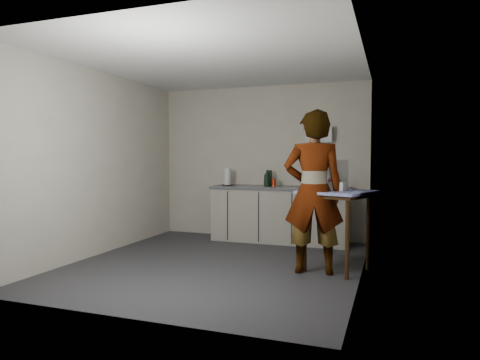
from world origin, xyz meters
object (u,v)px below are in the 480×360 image
(standing_man, at_px, (314,192))
(soda_can, at_px, (274,182))
(bakery_box, at_px, (335,183))
(side_table, at_px, (337,201))
(dark_bottle, at_px, (270,178))
(soap_bottle, at_px, (267,178))
(dish_rack, at_px, (329,183))
(paper_towel, at_px, (227,177))
(kitchen_counter, at_px, (280,216))

(standing_man, height_order, soda_can, standing_man)
(standing_man, bearing_deg, bakery_box, -143.54)
(side_table, xyz_separation_m, dark_bottle, (-1.28, 1.55, 0.19))
(soap_bottle, bearing_deg, soda_can, 11.67)
(standing_man, height_order, dish_rack, standing_man)
(side_table, height_order, dark_bottle, dark_bottle)
(bakery_box, bearing_deg, paper_towel, 152.17)
(soap_bottle, bearing_deg, dark_bottle, 72.06)
(kitchen_counter, bearing_deg, side_table, -53.75)
(standing_man, relative_size, soda_can, 15.31)
(side_table, relative_size, bakery_box, 2.61)
(kitchen_counter, relative_size, soda_can, 17.70)
(side_table, height_order, dish_rack, dish_rack)
(standing_man, xyz_separation_m, paper_towel, (-1.73, 1.61, 0.08))
(standing_man, bearing_deg, dark_bottle, -70.44)
(standing_man, height_order, dark_bottle, standing_man)
(bakery_box, bearing_deg, soda_can, 135.96)
(dish_rack, bearing_deg, paper_towel, -175.49)
(kitchen_counter, relative_size, dish_rack, 5.19)
(soap_bottle, height_order, dish_rack, dish_rack)
(standing_man, distance_m, dark_bottle, 2.04)
(dish_rack, bearing_deg, soap_bottle, -176.24)
(kitchen_counter, xyz_separation_m, dish_rack, (0.78, 0.04, 0.55))
(standing_man, distance_m, dish_rack, 1.74)
(paper_towel, relative_size, bakery_box, 0.78)
(side_table, bearing_deg, standing_man, -119.96)
(paper_towel, bearing_deg, bakery_box, -35.22)
(kitchen_counter, relative_size, bakery_box, 5.97)
(soap_bottle, height_order, bakery_box, bakery_box)
(side_table, distance_m, soap_bottle, 1.98)
(soap_bottle, xyz_separation_m, soda_can, (0.11, 0.02, -0.07))
(dish_rack, bearing_deg, kitchen_counter, -177.29)
(side_table, bearing_deg, paper_towel, 165.46)
(side_table, height_order, bakery_box, bakery_box)
(soda_can, distance_m, paper_towel, 0.79)
(bakery_box, bearing_deg, standing_man, -125.31)
(side_table, relative_size, soap_bottle, 3.65)
(soda_can, relative_size, dark_bottle, 0.49)
(soda_can, relative_size, bakery_box, 0.34)
(soap_bottle, bearing_deg, standing_man, -57.71)
(dark_bottle, distance_m, paper_towel, 0.71)
(bakery_box, bearing_deg, soap_bottle, 139.01)
(paper_towel, xyz_separation_m, bakery_box, (1.95, -1.37, 0.02))
(side_table, bearing_deg, soap_bottle, 152.56)
(kitchen_counter, xyz_separation_m, bakery_box, (1.07, -1.47, 0.64))
(standing_man, height_order, bakery_box, standing_man)
(soap_bottle, bearing_deg, kitchen_counter, 7.64)
(soda_can, bearing_deg, dark_bottle, 144.88)
(side_table, distance_m, paper_towel, 2.44)
(dark_bottle, bearing_deg, soda_can, -35.12)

